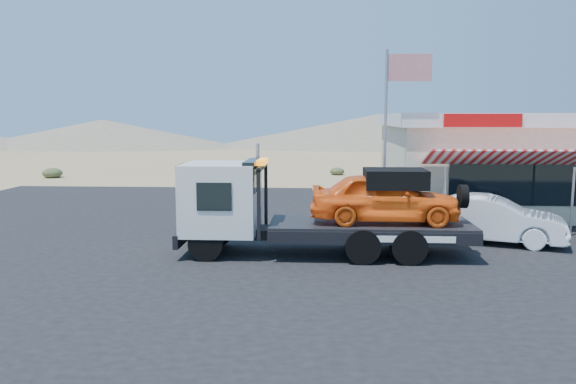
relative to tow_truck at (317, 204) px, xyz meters
name	(u,v)px	position (x,y,z in m)	size (l,w,h in m)	color
ground	(228,257)	(-2.44, -0.41, -1.41)	(120.00, 120.00, 0.00)	#8F7551
asphalt_lot	(304,235)	(-0.44, 2.59, -1.40)	(32.00, 24.00, 0.02)	black
tow_truck	(317,204)	(0.00, 0.00, 0.00)	(7.84, 2.32, 2.62)	black
white_sedan	(491,219)	(5.21, 1.76, -0.69)	(1.49, 4.28, 1.41)	silver
jerky_store	(513,161)	(8.06, 8.56, 0.58)	(10.40, 9.97, 3.90)	beige
flagpole	(393,118)	(2.50, 4.09, 2.35)	(1.55, 0.10, 6.00)	#99999E
distant_hills	(222,132)	(-12.21, 54.73, 0.47)	(126.00, 48.00, 4.20)	#726B59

